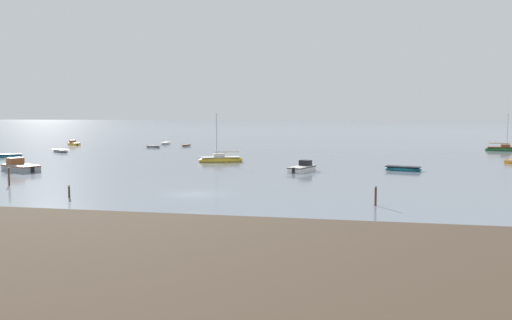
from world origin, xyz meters
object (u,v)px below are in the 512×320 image
Objects in this scene: sailboat_moored_0 at (221,160)px; rowboat_moored_0 at (61,151)px; sailboat_moored_1 at (503,149)px; mooring_post_right at (9,176)px; motorboat_moored_0 at (304,168)px; motorboat_moored_1 at (17,168)px; rowboat_moored_6 at (403,169)px; motorboat_moored_3 at (73,144)px; mooring_post_left at (376,196)px; rowboat_moored_2 at (8,156)px; rowboat_moored_4 at (166,143)px; mooring_post_near at (69,192)px; rowboat_moored_5 at (186,145)px; rowboat_moored_1 at (153,147)px.

sailboat_moored_0 reaches higher than rowboat_moored_0.
sailboat_moored_1 is 87.73m from mooring_post_right.
mooring_post_right is (-28.62, -19.05, 0.59)m from motorboat_moored_0.
motorboat_moored_1 is 49.73m from rowboat_moored_6.
sailboat_moored_0 is 54.45m from motorboat_moored_3.
mooring_post_left is at bearing -7.22° from rowboat_moored_0.
rowboat_moored_2 is 0.77× the size of motorboat_moored_0.
motorboat_moored_1 is at bearing 122.63° from mooring_post_right.
motorboat_moored_1 is 85.99m from sailboat_moored_1.
rowboat_moored_2 reaches higher than rowboat_moored_4.
rowboat_moored_2 is 90.54m from sailboat_moored_1.
mooring_post_near is 0.68× the size of mooring_post_left.
rowboat_moored_6 reaches higher than rowboat_moored_2.
rowboat_moored_4 is 2.05× the size of mooring_post_right.
mooring_post_right is (-10.45, 6.12, 0.36)m from mooring_post_near.
mooring_post_near is at bearing -177.48° from mooring_post_left.
rowboat_moored_5 is at bearing -139.90° from motorboat_moored_3.
rowboat_moored_6 is 46.52m from mooring_post_right.
mooring_post_right reaches higher than motorboat_moored_1.
mooring_post_left is (-25.91, -66.22, 0.44)m from sailboat_moored_1.
sailboat_moored_1 reaches higher than mooring_post_left.
mooring_post_near is at bearing -121.14° from rowboat_moored_6.
sailboat_moored_1 reaches higher than rowboat_moored_2.
rowboat_moored_1 is 65.90m from mooring_post_near.
rowboat_moored_5 is (20.20, 32.40, -0.04)m from rowboat_moored_2.
mooring_post_left is at bearing 109.96° from rowboat_moored_2.
mooring_post_near is (29.99, -47.51, 0.33)m from rowboat_moored_0.
rowboat_moored_6 is at bearing -131.44° from rowboat_moored_4.
sailboat_moored_1 is at bearing 44.30° from mooring_post_right.
mooring_post_near is (32.67, -36.24, 0.35)m from rowboat_moored_2.
sailboat_moored_0 is at bearing 74.59° from motorboat_moored_0.
rowboat_moored_4 is at bearing -71.18° from rowboat_moored_1.
sailboat_moored_1 reaches higher than rowboat_moored_4.
rowboat_moored_1 is 0.52× the size of motorboat_moored_1.
motorboat_moored_0 is at bearing -178.86° from motorboat_moored_3.
mooring_post_right is at bearing 11.80° from rowboat_moored_5.
mooring_post_right is (7.61, -57.26, 0.75)m from rowboat_moored_1.
sailboat_moored_1 is at bearing 160.77° from rowboat_moored_2.
motorboat_moored_3 is at bearing 0.90° from rowboat_moored_1.
rowboat_moored_5 is 69.76m from mooring_post_near.
mooring_post_left reaches higher than rowboat_moored_5.
rowboat_moored_2 reaches higher than rowboat_moored_5.
motorboat_moored_1 reaches higher than rowboat_moored_5.
rowboat_moored_0 is 0.97× the size of rowboat_moored_6.
mooring_post_near is (39.13, -67.46, 0.28)m from motorboat_moored_3.
rowboat_moored_1 reaches higher than rowboat_moored_5.
mooring_post_near is at bearing 117.79° from rowboat_moored_1.
rowboat_moored_6 is (48.65, -35.36, 0.06)m from rowboat_moored_1.
mooring_post_left is 0.85× the size of mooring_post_right.
rowboat_moored_5 is 59.19m from rowboat_moored_6.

